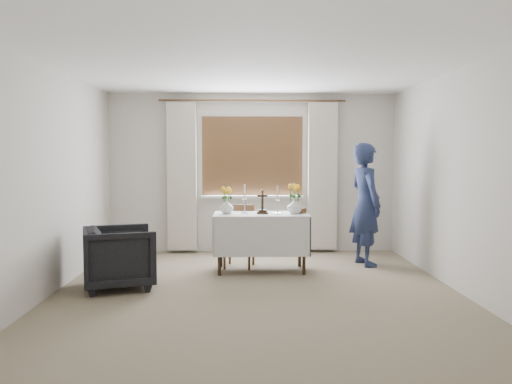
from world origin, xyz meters
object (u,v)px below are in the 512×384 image
person (365,204)px  flower_vase_left (227,207)px  flower_vase_right (295,206)px  altar_table (261,242)px  wooden_cross (262,202)px  wooden_chair (239,236)px  armchair (119,257)px

person → flower_vase_left: person is taller
flower_vase_right → person: bearing=19.7°
altar_table → flower_vase_right: 0.65m
person → flower_vase_left: size_ratio=9.21×
altar_table → wooden_cross: (0.02, -0.00, 0.54)m
wooden_chair → wooden_cross: 0.63m
armchair → flower_vase_right: bearing=-87.0°
altar_table → armchair: size_ratio=1.58×
altar_table → flower_vase_right: size_ratio=6.15×
person → wooden_cross: bearing=88.8°
wooden_chair → person: size_ratio=0.50×
armchair → flower_vase_left: bearing=-73.1°
armchair → wooden_cross: 1.94m
armchair → flower_vase_left: 1.55m
wooden_chair → person: bearing=13.8°
person → flower_vase_right: 1.09m
wooden_chair → armchair: 1.73m
armchair → wooden_cross: bearing=-81.8°
wooden_chair → flower_vase_left: size_ratio=4.61×
armchair → flower_vase_right: flower_vase_right is taller
person → wooden_chair: bearing=78.6°
altar_table → armchair: altar_table is taller
altar_table → person: (1.47, 0.34, 0.47)m
altar_table → wooden_chair: (-0.29, 0.24, 0.04)m
armchair → flower_vase_left: flower_vase_left is taller
person → flower_vase_left: bearing=85.1°
flower_vase_left → person: bearing=9.6°
wooden_chair → flower_vase_left: bearing=-114.1°
armchair → person: person is taller
altar_table → wooden_chair: wooden_chair is taller
person → wooden_cross: person is taller
wooden_chair → wooden_cross: bearing=-28.1°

